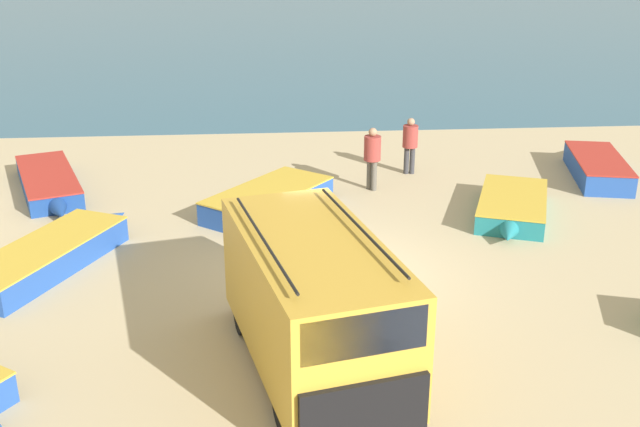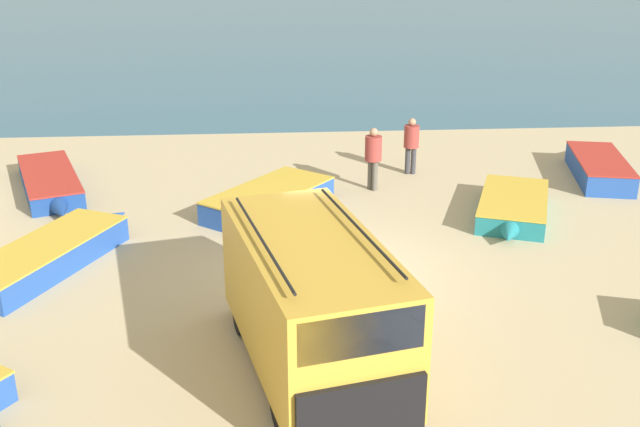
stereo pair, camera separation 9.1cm
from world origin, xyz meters
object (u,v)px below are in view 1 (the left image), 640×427
at_px(fishing_rowboat_0, 272,199).
at_px(fishing_rowboat_2, 50,254).
at_px(fishing_rowboat_5, 596,166).
at_px(parked_van, 313,300).
at_px(fisherman_1, 410,141).
at_px(fisherman_0, 372,153).
at_px(fishing_rowboat_3, 512,207).
at_px(fishing_rowboat_4, 49,183).

relative_size(fishing_rowboat_0, fishing_rowboat_2, 0.83).
height_order(fishing_rowboat_2, fishing_rowboat_5, fishing_rowboat_5).
height_order(parked_van, fishing_rowboat_2, parked_van).
distance_m(fishing_rowboat_0, fisherman_1, 5.18).
bearing_deg(fisherman_0, fishing_rowboat_2, -4.26).
height_order(fishing_rowboat_3, fishing_rowboat_4, fishing_rowboat_4).
bearing_deg(fishing_rowboat_3, fisherman_0, -104.78).
relative_size(fishing_rowboat_2, fishing_rowboat_4, 0.95).
bearing_deg(fishing_rowboat_3, fishing_rowboat_0, -77.94).
height_order(fishing_rowboat_3, fisherman_1, fisherman_1).
xyz_separation_m(fisherman_0, fisherman_1, (1.36, 1.40, -0.05)).
bearing_deg(fishing_rowboat_2, fishing_rowboat_0, -31.85).
relative_size(parked_van, fishing_rowboat_3, 1.25).
xyz_separation_m(fishing_rowboat_0, fishing_rowboat_5, (9.88, 2.14, 0.01)).
distance_m(fishing_rowboat_0, fishing_rowboat_4, 6.60).
distance_m(parked_van, fishing_rowboat_0, 7.81).
relative_size(fishing_rowboat_2, fishing_rowboat_3, 1.19).
bearing_deg(fishing_rowboat_5, fisherman_1, 94.94).
relative_size(fishing_rowboat_0, fishing_rowboat_5, 0.93).
relative_size(parked_van, fisherman_0, 2.88).
distance_m(fishing_rowboat_5, fisherman_0, 7.05).
bearing_deg(fishing_rowboat_5, fishing_rowboat_4, 102.92).
height_order(fishing_rowboat_0, fishing_rowboat_2, fishing_rowboat_0).
relative_size(parked_van, fishing_rowboat_5, 1.16).
distance_m(fishing_rowboat_0, fishing_rowboat_3, 6.35).
xyz_separation_m(fishing_rowboat_2, fishing_rowboat_3, (11.25, 2.25, -0.04)).
bearing_deg(fishing_rowboat_0, fisherman_1, -17.18).
height_order(fishing_rowboat_3, fishing_rowboat_5, fishing_rowboat_5).
distance_m(fishing_rowboat_3, fisherman_0, 4.22).
bearing_deg(fishing_rowboat_3, fishing_rowboat_5, 151.48).
bearing_deg(fisherman_1, fishing_rowboat_2, -51.19).
bearing_deg(parked_van, fishing_rowboat_4, -157.55).
relative_size(fishing_rowboat_3, fisherman_1, 2.43).
bearing_deg(fishing_rowboat_4, parked_van, 14.98).
bearing_deg(fishing_rowboat_0, parked_van, -136.55).
bearing_deg(fishing_rowboat_2, fisherman_0, -34.07).
distance_m(fishing_rowboat_4, fisherman_1, 10.64).
distance_m(fishing_rowboat_0, fisherman_0, 3.33).
xyz_separation_m(fishing_rowboat_0, fishing_rowboat_4, (-6.31, 1.92, -0.05)).
bearing_deg(fisherman_0, fishing_rowboat_4, -37.77).
xyz_separation_m(fishing_rowboat_4, fishing_rowboat_5, (16.19, 0.22, 0.06)).
xyz_separation_m(fishing_rowboat_2, fisherman_1, (9.23, 6.06, 0.74)).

